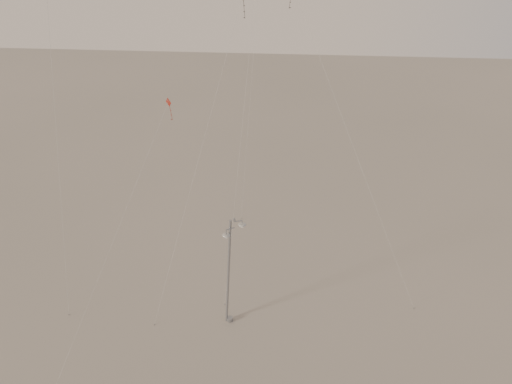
{
  "coord_description": "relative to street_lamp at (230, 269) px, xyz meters",
  "views": [
    {
      "loc": [
        5.26,
        -23.05,
        25.83
      ],
      "look_at": [
        2.83,
        5.0,
        9.85
      ],
      "focal_mm": 35.0,
      "sensor_mm": 36.0,
      "label": 1
    }
  ],
  "objects": [
    {
      "name": "kite_4",
      "position": [
        6.05,
        6.47,
        11.15
      ],
      "size": [
        10.13,
        5.87,
        21.87
      ],
      "rotation": [
        0.0,
        0.0,
        2.01
      ],
      "color": "#2B2523",
      "rests_on": "ground"
    },
    {
      "name": "kite_1",
      "position": [
        -0.99,
        4.7,
        11.46
      ],
      "size": [
        6.16,
        7.57,
        21.59
      ],
      "rotation": [
        0.0,
        0.0,
        -0.43
      ],
      "color": "#2B2523",
      "rests_on": "ground"
    },
    {
      "name": "street_lamp",
      "position": [
        0.0,
        0.0,
        0.0
      ],
      "size": [
        1.58,
        1.01,
        8.78
      ],
      "color": "#989AA0",
      "rests_on": "ground"
    },
    {
      "name": "ground",
      "position": [
        -1.2,
        -3.36,
        -4.68
      ],
      "size": [
        160.0,
        160.0,
        0.0
      ],
      "primitive_type": "plane",
      "color": "#A09385",
      "rests_on": "ground"
    },
    {
      "name": "kite_3",
      "position": [
        -5.83,
        1.54,
        6.34
      ],
      "size": [
        5.81,
        13.14,
        15.03
      ],
      "rotation": [
        0.0,
        0.0,
        -0.55
      ],
      "color": "maroon",
      "rests_on": "ground"
    }
  ]
}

